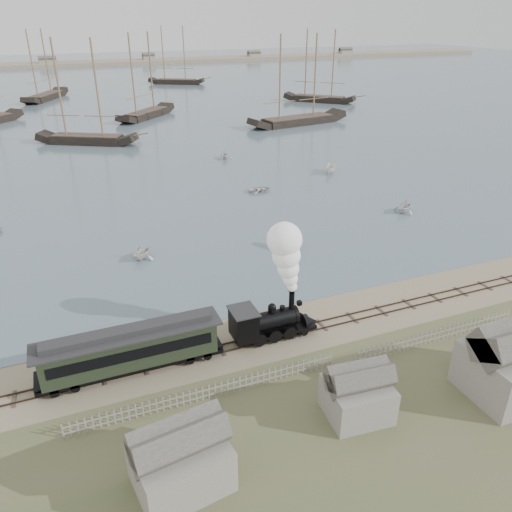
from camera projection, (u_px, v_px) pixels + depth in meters
name	position (u px, v px, depth m)	size (l,w,h in m)	color
ground	(259.00, 325.00, 42.31)	(600.00, 600.00, 0.00)	gray
harbor_water	(84.00, 85.00, 183.84)	(600.00, 336.00, 0.06)	#4D606F
rail_track	(268.00, 338.00, 40.63)	(120.00, 1.80, 0.16)	#35261D
picket_fence_west	(210.00, 399.00, 34.28)	(19.00, 0.10, 1.20)	slate
picket_fence_east	(437.00, 341.00, 40.29)	(15.00, 0.10, 1.20)	slate
shed_left	(183.00, 483.00, 28.11)	(5.00, 4.00, 4.10)	slate
shed_mid	(356.00, 414.00, 32.99)	(4.00, 3.50, 3.60)	slate
shed_right	(505.00, 390.00, 35.05)	(6.00, 5.00, 5.10)	slate
far_spit	(70.00, 66.00, 250.46)	(500.00, 20.00, 1.80)	gray
locomotive	(284.00, 289.00, 39.17)	(7.56, 2.82, 9.43)	black
passenger_coach	(130.00, 348.00, 36.06)	(13.39, 2.58, 3.25)	black
beached_dinghy	(127.00, 353.00, 38.28)	(3.54, 2.53, 0.73)	silver
rowboat_1	(142.00, 252.00, 53.35)	(3.04, 2.62, 1.60)	silver
rowboat_2	(287.00, 244.00, 55.52)	(3.47, 1.30, 1.34)	silver
rowboat_3	(260.00, 189.00, 73.72)	(3.47, 2.48, 0.72)	silver
rowboat_4	(405.00, 206.00, 65.84)	(3.20, 2.76, 1.69)	silver
rowboat_5	(330.00, 169.00, 82.07)	(3.67, 1.38, 1.42)	silver
rowboat_7	(225.00, 155.00, 90.04)	(2.96, 2.56, 1.56)	silver
schooner_2	(80.00, 92.00, 96.56)	(20.21, 4.66, 20.00)	black
schooner_3	(143.00, 76.00, 121.60)	(20.90, 4.82, 20.00)	black
schooner_4	(300.00, 80.00, 114.25)	(25.51, 5.89, 20.00)	black
schooner_5	(321.00, 66.00, 143.96)	(21.19, 4.89, 20.00)	black
schooner_7	(40.00, 65.00, 147.99)	(22.72, 5.24, 20.00)	black
schooner_8	(175.00, 55.00, 181.08)	(20.60, 4.75, 20.00)	black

